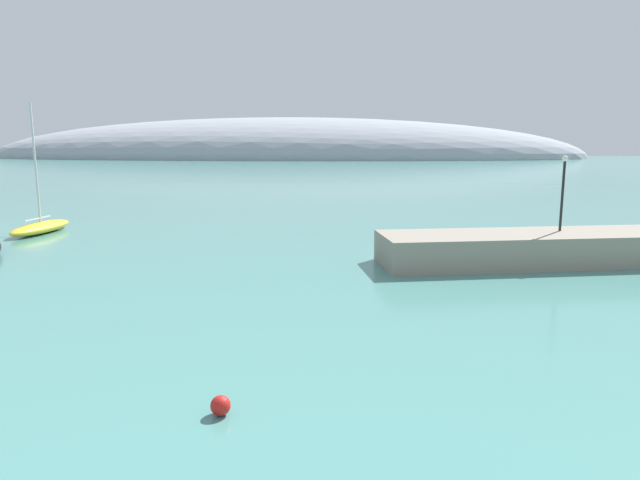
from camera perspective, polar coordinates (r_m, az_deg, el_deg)
breakwater_rocks at (r=38.76m, az=25.18°, el=-0.63°), size 26.13×9.59×1.92m
distant_ridge at (r=260.46m, az=-3.91°, el=8.30°), size 270.55×86.79×36.14m
sailboat_yellow_mid_mooring at (r=51.61m, az=-26.41°, el=1.24°), size 2.56×7.40×10.43m
mooring_buoy_red at (r=16.36m, az=-10.04°, el=-16.17°), size 0.56×0.56×0.56m
harbor_lamp_post at (r=37.99m, az=23.38°, el=5.10°), size 0.36×0.36×4.67m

